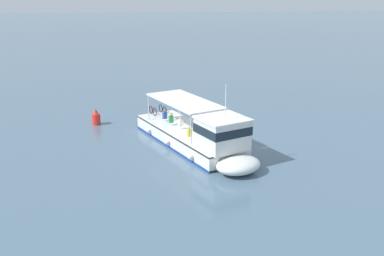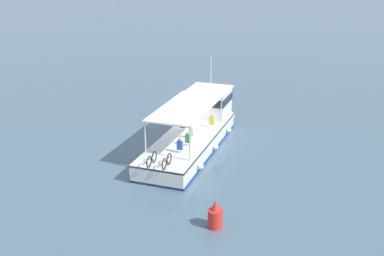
# 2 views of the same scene
# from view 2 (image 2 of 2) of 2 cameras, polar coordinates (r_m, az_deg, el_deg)

# --- Properties ---
(ground_plane) EXTENTS (400.00, 400.00, 0.00)m
(ground_plane) POSITION_cam_2_polar(r_m,az_deg,el_deg) (31.74, -0.21, -1.45)
(ground_plane) COLOR slate
(ferry_main) EXTENTS (12.88, 7.94, 5.32)m
(ferry_main) POSITION_cam_2_polar(r_m,az_deg,el_deg) (30.90, 0.62, -0.05)
(ferry_main) COLOR white
(ferry_main) RESTS_ON ground
(channel_buoy) EXTENTS (0.70, 0.70, 1.40)m
(channel_buoy) POSITION_cam_2_polar(r_m,az_deg,el_deg) (21.57, 2.92, -10.97)
(channel_buoy) COLOR red
(channel_buoy) RESTS_ON ground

